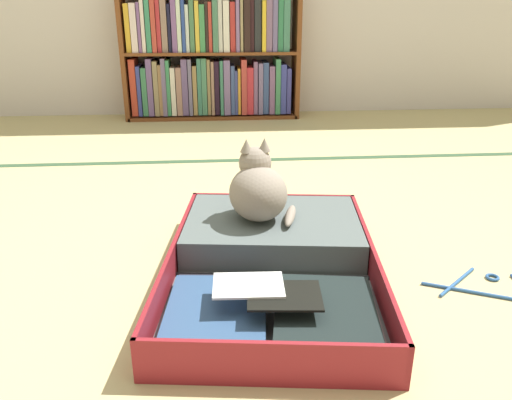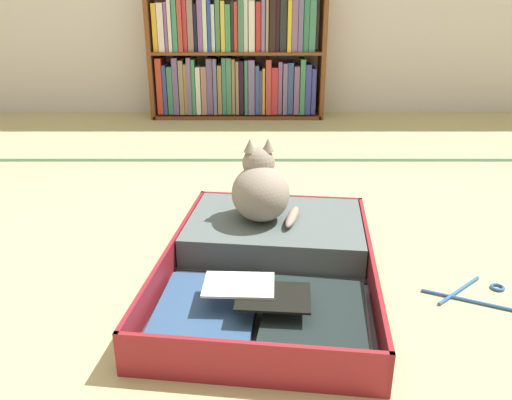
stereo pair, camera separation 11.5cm
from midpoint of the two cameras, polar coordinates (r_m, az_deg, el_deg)
The scene contains 6 objects.
ground_plane at distance 1.59m, azimuth -4.43°, elevation -8.08°, with size 10.00×10.00×0.00m, color tan.
tatami_border at distance 2.67m, azimuth -4.64°, elevation 4.46°, with size 4.80×0.05×0.00m.
bookshelf at distance 3.66m, azimuth -6.04°, elevation 15.79°, with size 1.21×0.25×0.90m.
open_suitcase at distance 1.58m, azimuth -0.18°, elevation -6.25°, with size 0.70×0.95×0.11m.
black_cat at distance 1.64m, azimuth -1.78°, elevation 1.15°, with size 0.25×0.24×0.26m.
clothes_hanger at distance 1.61m, azimuth 23.43°, elevation -9.28°, with size 0.37×0.27×0.01m.
Camera 1 is at (-0.05, -1.38, 0.78)m, focal length 35.45 mm.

